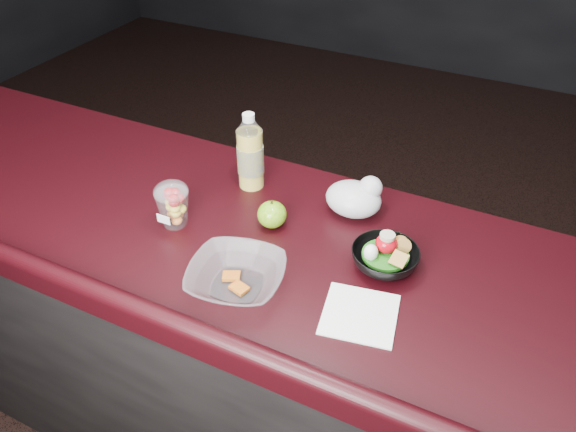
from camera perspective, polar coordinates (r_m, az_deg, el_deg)
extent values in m
cube|color=black|center=(1.82, -1.25, -15.27)|extent=(4.00, 0.65, 0.98)
cube|color=black|center=(1.45, -1.52, -2.99)|extent=(4.06, 0.71, 0.04)
cylinder|color=gold|center=(1.59, -3.83, 5.81)|extent=(0.07, 0.07, 0.18)
cylinder|color=white|center=(1.59, -3.83, 5.81)|extent=(0.07, 0.07, 0.18)
cone|color=white|center=(1.54, -3.99, 9.10)|extent=(0.07, 0.07, 0.03)
cylinder|color=white|center=(1.52, -4.03, 9.96)|extent=(0.03, 0.03, 0.02)
cylinder|color=#072D99|center=(1.59, -3.83, 5.81)|extent=(0.08, 0.08, 0.08)
ellipsoid|color=white|center=(1.46, -11.82, 2.44)|extent=(0.09, 0.09, 0.05)
ellipsoid|color=#43840F|center=(1.46, -1.64, 0.16)|extent=(0.08, 0.08, 0.07)
cylinder|color=black|center=(1.44, -1.67, 1.38)|extent=(0.01, 0.01, 0.01)
ellipsoid|color=silver|center=(1.51, 6.66, 1.73)|extent=(0.15, 0.12, 0.09)
sphere|color=silver|center=(1.50, 8.37, 2.85)|extent=(0.06, 0.06, 0.06)
imported|color=black|center=(1.36, 9.81, -4.26)|extent=(0.20, 0.20, 0.05)
cylinder|color=#0F470C|center=(1.36, 9.86, -3.94)|extent=(0.11, 0.11, 0.01)
ellipsoid|color=#A90712|center=(1.35, 9.97, -2.78)|extent=(0.05, 0.05, 0.05)
cylinder|color=beige|center=(1.34, 10.07, -2.02)|extent=(0.04, 0.04, 0.01)
ellipsoid|color=white|center=(1.33, 8.42, -3.69)|extent=(0.03, 0.03, 0.04)
imported|color=silver|center=(1.30, -5.27, -6.18)|extent=(0.26, 0.26, 0.05)
cube|color=#990F0C|center=(1.32, -5.78, -6.09)|extent=(0.05, 0.05, 0.01)
cube|color=#990F0C|center=(1.30, -4.98, -7.29)|extent=(0.05, 0.04, 0.01)
cube|color=white|center=(1.26, 7.30, -9.88)|extent=(0.19, 0.19, 0.00)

